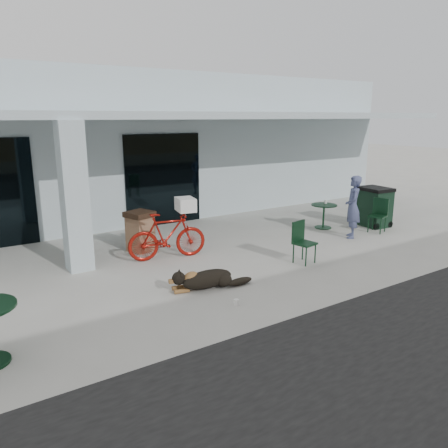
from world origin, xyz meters
TOP-DOWN VIEW (x-y plane):
  - ground at (0.00, 0.00)m, footprint 80.00×80.00m
  - building at (0.00, 8.50)m, footprint 22.00×7.00m
  - storefront_glass_right at (1.80, 4.98)m, footprint 2.40×0.06m
  - column at (-1.50, 2.30)m, footprint 0.50×0.50m
  - overhang at (0.00, 3.60)m, footprint 22.00×2.80m
  - bicycle at (0.39, 1.90)m, footprint 1.87×0.86m
  - laundry_basket at (0.83, 1.81)m, footprint 0.48×0.58m
  - dog at (0.23, -0.13)m, footprint 1.28×0.67m
  - cup_near_dog at (0.24, -1.07)m, footprint 0.11×0.11m
  - cafe_table_far at (5.47, 1.97)m, footprint 0.77×0.77m
  - cafe_chair_far_a at (2.80, -0.05)m, footprint 0.50×0.53m
  - cafe_chair_far_b at (6.38, 0.80)m, footprint 0.58×0.55m
  - person at (5.34, 0.82)m, footprint 0.71×0.72m
  - cup_on_table at (5.62, 2.07)m, footprint 0.08×0.08m
  - trash_receptacle at (0.11, 2.80)m, footprint 0.73×0.73m
  - wheeled_bin at (6.91, 1.35)m, footprint 0.80×0.97m

SIDE VIEW (x-z plane):
  - ground at x=0.00m, z-range 0.00..0.00m
  - cup_near_dog at x=0.24m, z-range 0.00..0.11m
  - dog at x=0.23m, z-range 0.00..0.41m
  - cafe_table_far at x=5.47m, z-range 0.00..0.70m
  - cafe_chair_far_a at x=2.80m, z-range 0.00..0.94m
  - cafe_chair_far_b at x=6.38m, z-range 0.00..0.95m
  - trash_receptacle at x=0.11m, z-range 0.00..0.98m
  - bicycle at x=0.39m, z-range 0.00..1.08m
  - wheeled_bin at x=6.91m, z-range 0.00..1.16m
  - cup_on_table at x=5.62m, z-range 0.70..0.80m
  - person at x=5.34m, z-range 0.00..1.68m
  - laundry_basket at x=0.83m, z-range 1.08..1.39m
  - storefront_glass_right at x=1.80m, z-range 0.00..2.70m
  - column at x=-1.50m, z-range 0.00..3.12m
  - building at x=0.00m, z-range 0.00..4.50m
  - overhang at x=0.00m, z-range 3.12..3.30m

